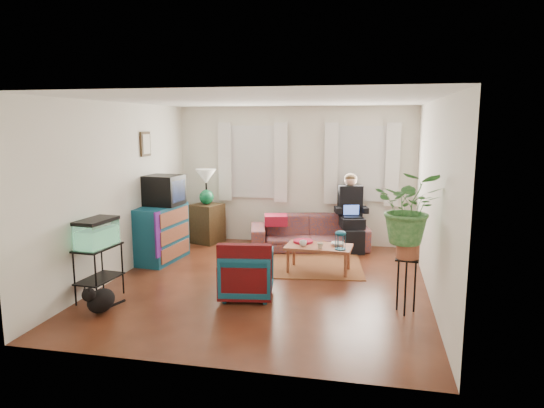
% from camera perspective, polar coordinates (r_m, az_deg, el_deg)
% --- Properties ---
extents(floor, '(4.50, 5.00, 0.01)m').
position_cam_1_polar(floor, '(7.11, -0.67, -9.30)').
color(floor, '#4F2B14').
rests_on(floor, ground).
extents(ceiling, '(4.50, 5.00, 0.01)m').
position_cam_1_polar(ceiling, '(6.74, -0.71, 12.11)').
color(ceiling, white).
rests_on(ceiling, wall_back).
extents(wall_back, '(4.50, 0.01, 2.60)m').
position_cam_1_polar(wall_back, '(9.24, 2.68, 3.34)').
color(wall_back, silver).
rests_on(wall_back, floor).
extents(wall_front, '(4.50, 0.01, 2.60)m').
position_cam_1_polar(wall_front, '(4.44, -7.72, -3.55)').
color(wall_front, silver).
rests_on(wall_front, floor).
extents(wall_left, '(0.01, 5.00, 2.60)m').
position_cam_1_polar(wall_left, '(7.61, -17.47, 1.57)').
color(wall_left, silver).
rests_on(wall_left, floor).
extents(wall_right, '(0.01, 5.00, 2.60)m').
position_cam_1_polar(wall_right, '(6.69, 18.47, 0.47)').
color(wall_right, silver).
rests_on(wall_right, floor).
extents(window_left, '(1.08, 0.04, 1.38)m').
position_cam_1_polar(window_left, '(9.36, -2.19, 4.96)').
color(window_left, white).
rests_on(window_left, wall_back).
extents(window_right, '(1.08, 0.04, 1.38)m').
position_cam_1_polar(window_right, '(9.08, 10.50, 4.67)').
color(window_right, white).
rests_on(window_right, wall_back).
extents(curtains_left, '(1.36, 0.06, 1.50)m').
position_cam_1_polar(curtains_left, '(9.28, -2.31, 4.92)').
color(curtains_left, white).
rests_on(curtains_left, wall_back).
extents(curtains_right, '(1.36, 0.06, 1.50)m').
position_cam_1_polar(curtains_right, '(9.00, 10.49, 4.63)').
color(curtains_right, white).
rests_on(curtains_right, wall_back).
extents(picture_frame, '(0.04, 0.32, 0.40)m').
position_cam_1_polar(picture_frame, '(8.29, -14.61, 6.84)').
color(picture_frame, '#3D2616').
rests_on(picture_frame, wall_left).
extents(area_rug, '(2.18, 1.84, 0.01)m').
position_cam_1_polar(area_rug, '(8.04, 3.26, -7.03)').
color(area_rug, brown).
rests_on(area_rug, floor).
extents(sofa, '(2.25, 1.31, 0.83)m').
position_cam_1_polar(sofa, '(8.89, 4.39, -2.70)').
color(sofa, brown).
rests_on(sofa, floor).
extents(seated_person, '(0.67, 0.76, 1.26)m').
position_cam_1_polar(seated_person, '(8.97, 9.26, -1.29)').
color(seated_person, black).
rests_on(seated_person, sofa).
extents(side_table, '(0.65, 0.65, 0.75)m').
position_cam_1_polar(side_table, '(9.45, -7.64, -2.27)').
color(side_table, '#3A2016').
rests_on(side_table, floor).
extents(table_lamp, '(0.49, 0.49, 0.69)m').
position_cam_1_polar(table_lamp, '(9.34, -7.74, 1.93)').
color(table_lamp, white).
rests_on(table_lamp, side_table).
extents(dresser, '(0.62, 1.09, 0.93)m').
position_cam_1_polar(dresser, '(8.34, -12.95, -3.38)').
color(dresser, '#114F66').
rests_on(dresser, floor).
extents(crt_tv, '(0.62, 0.58, 0.50)m').
position_cam_1_polar(crt_tv, '(8.29, -12.65, 1.59)').
color(crt_tv, black).
rests_on(crt_tv, dresser).
extents(aquarium_stand, '(0.41, 0.67, 0.71)m').
position_cam_1_polar(aquarium_stand, '(6.78, -19.66, -7.67)').
color(aquarium_stand, black).
rests_on(aquarium_stand, floor).
extents(aquarium, '(0.37, 0.61, 0.38)m').
position_cam_1_polar(aquarium, '(6.64, -19.92, -3.17)').
color(aquarium, '#7FD899').
rests_on(aquarium, aquarium_stand).
extents(black_cat, '(0.40, 0.50, 0.37)m').
position_cam_1_polar(black_cat, '(6.37, -19.48, -10.39)').
color(black_cat, black).
rests_on(black_cat, floor).
extents(armchair, '(0.76, 0.73, 0.69)m').
position_cam_1_polar(armchair, '(6.51, -2.98, -7.90)').
color(armchair, '#11626B').
rests_on(armchair, floor).
extents(serape_throw, '(0.71, 0.26, 0.57)m').
position_cam_1_polar(serape_throw, '(6.21, -3.26, -7.37)').
color(serape_throw, '#9E0A0A').
rests_on(serape_throw, armchair).
extents(coffee_table, '(1.04, 0.61, 0.42)m').
position_cam_1_polar(coffee_table, '(7.61, 5.50, -6.42)').
color(coffee_table, brown).
rests_on(coffee_table, floor).
extents(cup_a, '(0.12, 0.12, 0.09)m').
position_cam_1_polar(cup_a, '(7.50, 3.68, -4.64)').
color(cup_a, white).
rests_on(cup_a, coffee_table).
extents(cup_b, '(0.10, 0.10, 0.09)m').
position_cam_1_polar(cup_b, '(7.38, 5.67, -4.91)').
color(cup_b, beige).
rests_on(cup_b, coffee_table).
extents(bowl, '(0.21, 0.21, 0.05)m').
position_cam_1_polar(bowl, '(7.60, 7.70, -4.67)').
color(bowl, white).
rests_on(bowl, coffee_table).
extents(snack_tray, '(0.33, 0.33, 0.04)m').
position_cam_1_polar(snack_tray, '(7.73, 3.68, -4.40)').
color(snack_tray, '#B21414').
rests_on(snack_tray, coffee_table).
extents(birdcage, '(0.17, 0.17, 0.29)m').
position_cam_1_polar(birdcage, '(7.34, 8.06, -4.21)').
color(birdcage, '#115B6B').
rests_on(birdcage, coffee_table).
extents(plant_stand, '(0.32, 0.32, 0.69)m').
position_cam_1_polar(plant_stand, '(6.18, 15.50, -9.22)').
color(plant_stand, black).
rests_on(plant_stand, floor).
extents(potted_plant, '(0.86, 0.77, 0.88)m').
position_cam_1_polar(potted_plant, '(5.97, 15.85, -1.70)').
color(potted_plant, '#599947').
rests_on(potted_plant, plant_stand).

